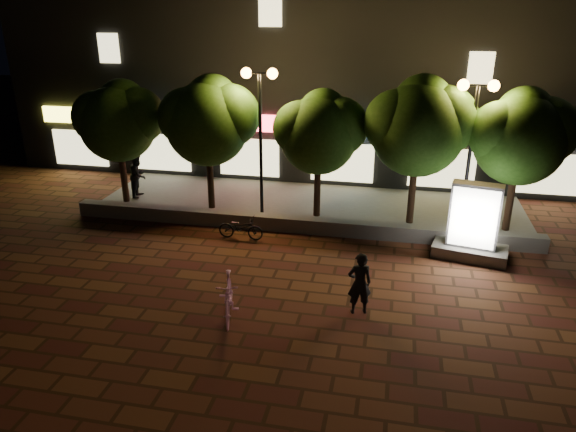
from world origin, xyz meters
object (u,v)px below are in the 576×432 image
(street_lamp_right, at_px, (474,117))
(rider, at_px, (360,283))
(scooter_parked, at_px, (241,228))
(tree_far_right, at_px, (522,134))
(scooter_pink, at_px, (228,297))
(pedestrian, at_px, (138,175))
(tree_far_left, at_px, (119,119))
(tree_mid, at_px, (320,130))
(tree_left, at_px, (209,118))
(ad_kiosk, at_px, (473,228))
(street_lamp_left, at_px, (260,105))
(tree_right, at_px, (420,124))

(street_lamp_right, height_order, rider, street_lamp_right)
(scooter_parked, bearing_deg, street_lamp_right, -71.58)
(tree_far_right, xyz_separation_m, scooter_pink, (-7.66, -7.07, -2.82))
(tree_far_right, bearing_deg, pedestrian, 177.62)
(street_lamp_right, bearing_deg, scooter_pink, -131.88)
(scooter_pink, height_order, pedestrian, pedestrian)
(tree_far_left, bearing_deg, tree_mid, -0.00)
(tree_left, distance_m, ad_kiosk, 9.66)
(pedestrian, bearing_deg, tree_far_left, 152.75)
(scooter_pink, xyz_separation_m, pedestrian, (-6.13, 7.64, 0.40))
(scooter_parked, bearing_deg, tree_left, 37.37)
(street_lamp_left, relative_size, street_lamp_right, 1.04)
(ad_kiosk, height_order, scooter_pink, ad_kiosk)
(rider, bearing_deg, tree_right, -119.12)
(ad_kiosk, height_order, scooter_parked, ad_kiosk)
(street_lamp_left, relative_size, scooter_pink, 2.82)
(street_lamp_left, xyz_separation_m, pedestrian, (-5.23, 0.84, -3.07))
(tree_far_left, bearing_deg, scooter_pink, -48.09)
(tree_far_right, bearing_deg, tree_right, 180.00)
(tree_mid, xyz_separation_m, tree_far_right, (6.50, 0.00, 0.15))
(street_lamp_right, xyz_separation_m, scooter_parked, (-7.15, -2.20, -3.50))
(tree_far_right, relative_size, street_lamp_right, 0.96)
(rider, bearing_deg, tree_far_right, -143.05)
(tree_far_right, height_order, street_lamp_right, street_lamp_right)
(street_lamp_right, bearing_deg, ad_kiosk, -87.70)
(tree_far_left, height_order, tree_left, tree_left)
(tree_left, height_order, street_lamp_left, street_lamp_left)
(street_lamp_left, bearing_deg, tree_right, 2.81)
(pedestrian, bearing_deg, tree_left, -106.32)
(tree_left, height_order, tree_far_right, tree_left)
(tree_right, distance_m, pedestrian, 10.92)
(street_lamp_left, xyz_separation_m, scooter_parked, (-0.15, -2.20, -3.63))
(tree_right, height_order, rider, tree_right)
(tree_right, relative_size, street_lamp_left, 0.98)
(tree_far_right, relative_size, street_lamp_left, 0.92)
(tree_far_left, relative_size, pedestrian, 2.65)
(tree_mid, bearing_deg, pedestrian, 175.50)
(ad_kiosk, bearing_deg, rider, -128.39)
(tree_right, height_order, scooter_parked, tree_right)
(tree_far_left, xyz_separation_m, scooter_parked, (5.29, -2.46, -2.90))
(street_lamp_right, relative_size, ad_kiosk, 2.11)
(tree_far_left, distance_m, tree_mid, 7.50)
(tree_mid, xyz_separation_m, street_lamp_right, (4.95, -0.26, 0.68))
(tree_left, distance_m, rider, 9.00)
(tree_far_left, height_order, tree_far_right, tree_far_right)
(ad_kiosk, bearing_deg, tree_far_right, 57.91)
(tree_mid, relative_size, ad_kiosk, 1.91)
(scooter_parked, bearing_deg, tree_right, -64.58)
(street_lamp_left, xyz_separation_m, ad_kiosk, (7.08, -2.08, -3.08))
(tree_left, bearing_deg, tree_far_right, -0.00)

